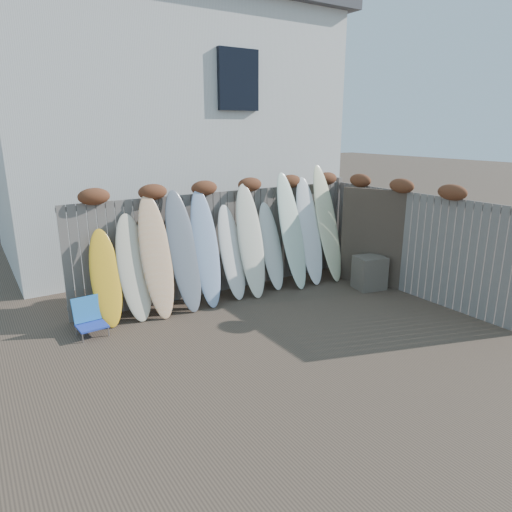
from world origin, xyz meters
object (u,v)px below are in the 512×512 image
beach_chair (89,318)px  lattice_panel (372,238)px  wooden_crate (370,273)px  surfboard_0 (106,278)px

beach_chair → lattice_panel: size_ratio=0.29×
beach_chair → lattice_panel: 5.64m
beach_chair → lattice_panel: (5.55, -0.70, 0.73)m
wooden_crate → lattice_panel: lattice_panel is taller
surfboard_0 → beach_chair: bearing=-143.5°
wooden_crate → lattice_panel: 0.72m
beach_chair → wooden_crate: wooden_crate is taller
beach_chair → wooden_crate: bearing=-9.5°
wooden_crate → beach_chair: bearing=170.5°
surfboard_0 → wooden_crate: bearing=-9.4°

